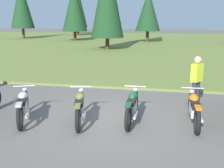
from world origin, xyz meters
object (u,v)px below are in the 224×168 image
(motorcycle_olive, at_px, (80,107))
(rider_checking_bike, at_px, (197,79))
(motorcycle_silver, at_px, (23,106))
(motorcycle_british_green, at_px, (132,106))
(motorcycle_orange, at_px, (194,109))

(motorcycle_olive, xyz_separation_m, rider_checking_bike, (3.21, 1.88, 0.51))
(motorcycle_silver, xyz_separation_m, motorcycle_british_green, (2.98, 0.57, 0.00))
(motorcycle_british_green, distance_m, rider_checking_bike, 2.43)
(motorcycle_silver, xyz_separation_m, motorcycle_olive, (1.58, 0.22, 0.00))
(motorcycle_silver, relative_size, motorcycle_olive, 0.96)
(motorcycle_olive, xyz_separation_m, motorcycle_british_green, (1.40, 0.35, 0.00))
(motorcycle_british_green, distance_m, motorcycle_orange, 1.66)
(motorcycle_orange, height_order, rider_checking_bike, rider_checking_bike)
(motorcycle_orange, bearing_deg, motorcycle_british_green, -175.93)
(motorcycle_silver, bearing_deg, rider_checking_bike, 23.66)
(motorcycle_orange, bearing_deg, motorcycle_olive, -171.28)
(motorcycle_silver, distance_m, motorcycle_british_green, 3.03)
(motorcycle_silver, relative_size, motorcycle_orange, 0.94)
(motorcycle_orange, bearing_deg, motorcycle_silver, -171.59)
(motorcycle_olive, bearing_deg, motorcycle_british_green, 14.09)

